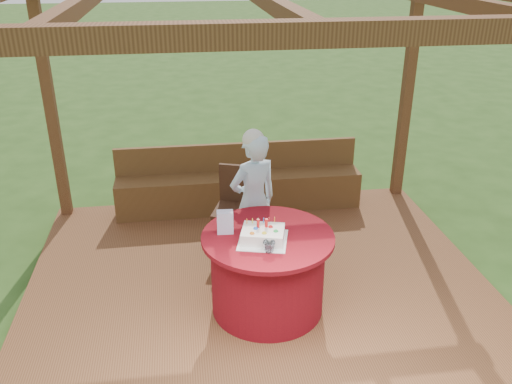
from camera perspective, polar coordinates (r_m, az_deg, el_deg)
ground at (r=5.45m, az=0.38°, el=-10.70°), size 60.00×60.00×0.00m
deck at (r=5.42m, az=0.39°, el=-10.18°), size 4.50×4.00×0.12m
pergola at (r=4.50m, az=0.47°, el=15.12°), size 4.50×4.00×2.72m
bench at (r=6.74m, az=-1.79°, el=0.41°), size 3.00×0.42×0.80m
table at (r=4.86m, az=1.22°, el=-8.39°), size 1.15×1.15×0.75m
chair at (r=5.82m, az=-2.00°, el=-1.18°), size 0.56×0.56×0.89m
elderly_woman at (r=5.35m, az=-0.27°, el=-0.81°), size 0.61×0.51×1.46m
birthday_cake at (r=4.57m, az=0.74°, el=-4.52°), size 0.49×0.49×0.18m
gift_bag at (r=4.68m, az=-3.27°, el=-3.17°), size 0.15×0.10×0.20m
drinking_glass at (r=4.41m, az=1.39°, el=-5.79°), size 0.13×0.13×0.09m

